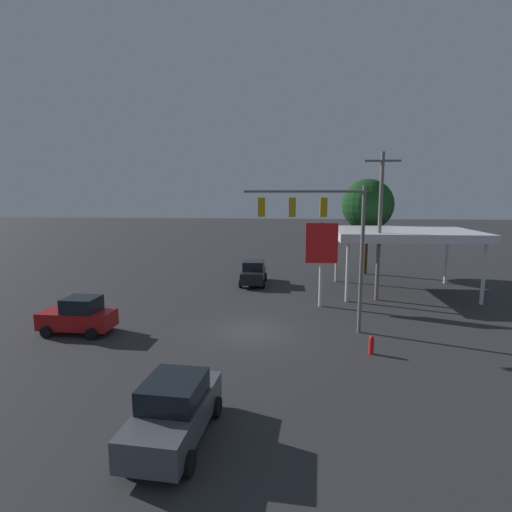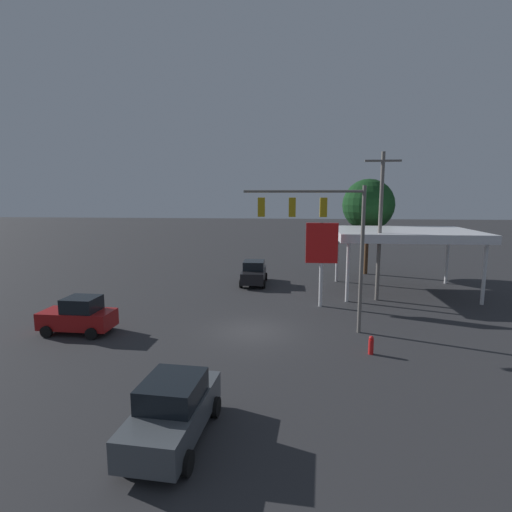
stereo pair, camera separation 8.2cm
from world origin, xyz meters
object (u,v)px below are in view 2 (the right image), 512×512
object	(u,v)px
street_tree	(368,205)
traffic_signal_assembly	(320,225)
sedan_far	(254,273)
hatchback_crossing	(79,316)
sedan_waiting	(173,410)
fire_hydrant	(371,345)
utility_pole	(380,224)
price_sign	(322,247)

from	to	relation	value
street_tree	traffic_signal_assembly	bearing A→B (deg)	71.37
sedan_far	traffic_signal_assembly	bearing A→B (deg)	21.32
hatchback_crossing	sedan_far	bearing A→B (deg)	-121.33
sedan_far	sedan_waiting	bearing A→B (deg)	-1.92
sedan_waiting	fire_hydrant	bearing A→B (deg)	139.15
sedan_far	hatchback_crossing	distance (m)	15.00
utility_pole	sedan_far	xyz separation A→B (m)	(9.06, -4.29, -4.41)
price_sign	sedan_far	distance (m)	8.54
utility_pole	price_sign	xyz separation A→B (m)	(4.05, 1.94, -1.42)
price_sign	sedan_far	size ratio (longest dim) A/B	1.25
price_sign	sedan_waiting	distance (m)	16.27
utility_pole	fire_hydrant	size ratio (longest dim) A/B	11.54
hatchback_crossing	utility_pole	bearing A→B (deg)	-152.57
price_sign	sedan_far	xyz separation A→B (m)	(5.00, -6.24, -2.99)
sedan_waiting	traffic_signal_assembly	bearing A→B (deg)	158.35
sedan_waiting	street_tree	bearing A→B (deg)	162.86
utility_pole	street_tree	world-z (taller)	utility_pole
sedan_far	utility_pole	bearing A→B (deg)	63.96
sedan_far	street_tree	xyz separation A→B (m)	(-9.96, -5.06, 5.42)
fire_hydrant	sedan_far	bearing A→B (deg)	-64.37
traffic_signal_assembly	sedan_far	world-z (taller)	traffic_signal_assembly
traffic_signal_assembly	fire_hydrant	world-z (taller)	traffic_signal_assembly
utility_pole	sedan_waiting	xyz separation A→B (m)	(9.52, 16.97, -4.41)
price_sign	hatchback_crossing	xyz separation A→B (m)	(13.23, 6.30, -3.00)
hatchback_crossing	traffic_signal_assembly	bearing A→B (deg)	-171.81
hatchback_crossing	street_tree	size ratio (longest dim) A/B	0.44
sedan_far	sedan_waiting	world-z (taller)	same
street_tree	fire_hydrant	world-z (taller)	street_tree
hatchback_crossing	street_tree	bearing A→B (deg)	-134.02
traffic_signal_assembly	price_sign	size ratio (longest dim) A/B	1.41
hatchback_crossing	fire_hydrant	size ratio (longest dim) A/B	4.38
fire_hydrant	hatchback_crossing	bearing A→B (deg)	-6.00
traffic_signal_assembly	sedan_waiting	world-z (taller)	traffic_signal_assembly
hatchback_crossing	fire_hydrant	world-z (taller)	hatchback_crossing
price_sign	street_tree	xyz separation A→B (m)	(-4.96, -11.29, 2.42)
utility_pole	street_tree	size ratio (longest dim) A/B	1.16
price_sign	sedan_waiting	bearing A→B (deg)	70.02
traffic_signal_assembly	street_tree	world-z (taller)	street_tree
hatchback_crossing	street_tree	xyz separation A→B (m)	(-18.19, -17.60, 5.42)
traffic_signal_assembly	sedan_far	xyz separation A→B (m)	(4.50, -11.14, -4.81)
price_sign	sedan_waiting	world-z (taller)	price_sign
traffic_signal_assembly	utility_pole	world-z (taller)	utility_pole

